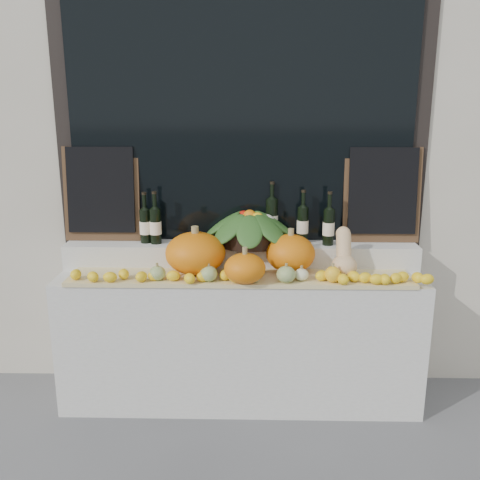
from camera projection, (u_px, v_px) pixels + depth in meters
name	position (u px, v px, depth m)	size (l,w,h in m)	color
storefront_facade	(243.00, 56.00, 3.75)	(7.00, 0.94, 4.50)	beige
display_sill	(240.00, 337.00, 3.52)	(2.30, 0.55, 0.88)	silver
rear_tier	(241.00, 255.00, 3.53)	(2.30, 0.25, 0.16)	silver
straw_bedding	(240.00, 278.00, 3.28)	(2.10, 0.32, 0.03)	tan
pumpkin_left	(195.00, 253.00, 3.30)	(0.37, 0.37, 0.26)	orange
pumpkin_right	(290.00, 253.00, 3.33)	(0.31, 0.31, 0.24)	orange
pumpkin_center	(245.00, 268.00, 3.14)	(0.25, 0.25, 0.18)	orange
butternut_squash	(344.00, 257.00, 3.25)	(0.16, 0.21, 0.29)	#E8BC88
decorative_gourds	(251.00, 274.00, 3.16)	(1.14, 0.15, 0.15)	#3A6F21
lemon_heap	(239.00, 277.00, 3.17)	(2.20, 0.16, 0.06)	yellow
produce_bowl	(250.00, 227.00, 3.47)	(0.63, 0.63, 0.24)	black
wine_bottle_far_left	(145.00, 225.00, 3.50)	(0.08, 0.08, 0.33)	black
wine_bottle_near_left	(155.00, 225.00, 3.47)	(0.08, 0.08, 0.34)	black
wine_bottle_tall	(272.00, 219.00, 3.53)	(0.08, 0.08, 0.40)	black
wine_bottle_near_right	(303.00, 224.00, 3.49)	(0.08, 0.08, 0.35)	black
wine_bottle_far_right	(329.00, 226.00, 3.44)	(0.08, 0.08, 0.35)	black
chalkboard_left	(101.00, 192.00, 3.51)	(0.50, 0.09, 0.62)	#4C331E
chalkboard_right	(382.00, 193.00, 3.47)	(0.50, 0.09, 0.62)	#4C331E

